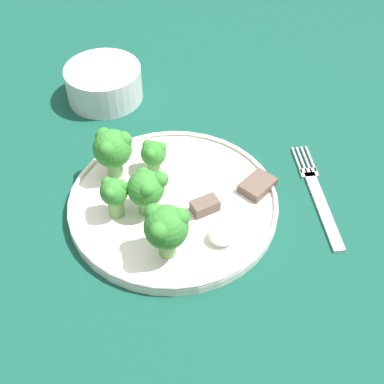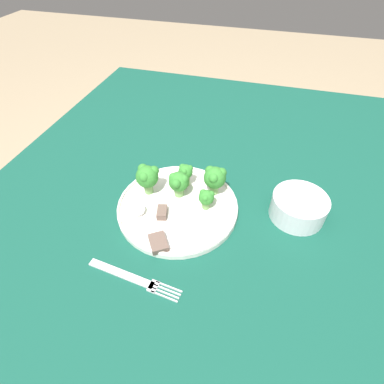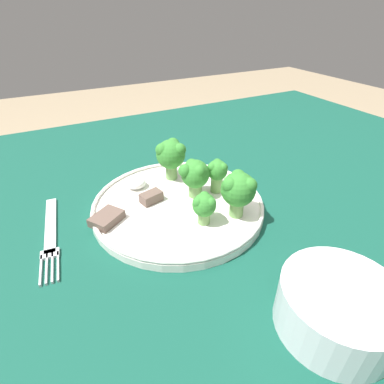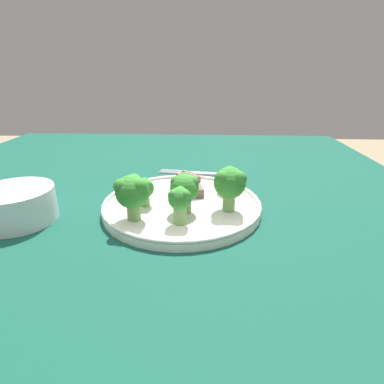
# 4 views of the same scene
# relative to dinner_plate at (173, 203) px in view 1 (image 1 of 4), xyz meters

# --- Properties ---
(table) EXTENTS (1.37, 1.14, 0.71)m
(table) POSITION_rel_dinner_plate_xyz_m (-0.03, 0.08, -0.09)
(table) COLOR #114738
(table) RESTS_ON ground_plane
(dinner_plate) EXTENTS (0.27, 0.27, 0.02)m
(dinner_plate) POSITION_rel_dinner_plate_xyz_m (0.00, 0.00, 0.00)
(dinner_plate) COLOR white
(dinner_plate) RESTS_ON table
(fork) EXTENTS (0.04, 0.19, 0.00)m
(fork) POSITION_rel_dinner_plate_xyz_m (0.19, -0.03, -0.01)
(fork) COLOR silver
(fork) RESTS_ON table
(cream_bowl) EXTENTS (0.12, 0.12, 0.05)m
(cream_bowl) POSITION_rel_dinner_plate_xyz_m (-0.05, 0.26, 0.02)
(cream_bowl) COLOR silver
(cream_bowl) RESTS_ON table
(broccoli_floret_near_rim_left) EXTENTS (0.05, 0.05, 0.07)m
(broccoli_floret_near_rim_left) POSITION_rel_dinner_plate_xyz_m (-0.02, -0.08, 0.05)
(broccoli_floret_near_rim_left) COLOR #709E56
(broccoli_floret_near_rim_left) RESTS_ON dinner_plate
(broccoli_floret_center_left) EXTENTS (0.05, 0.05, 0.07)m
(broccoli_floret_center_left) POSITION_rel_dinner_plate_xyz_m (-0.06, 0.07, 0.05)
(broccoli_floret_center_left) COLOR #709E56
(broccoli_floret_center_left) RESTS_ON dinner_plate
(broccoli_floret_back_left) EXTENTS (0.05, 0.05, 0.06)m
(broccoli_floret_back_left) POSITION_rel_dinner_plate_xyz_m (-0.03, -0.01, 0.04)
(broccoli_floret_back_left) COLOR #709E56
(broccoli_floret_back_left) RESTS_ON dinner_plate
(broccoli_floret_front_left) EXTENTS (0.04, 0.03, 0.05)m
(broccoli_floret_front_left) POSITION_rel_dinner_plate_xyz_m (-0.01, 0.06, 0.03)
(broccoli_floret_front_left) COLOR #709E56
(broccoli_floret_front_left) RESTS_ON dinner_plate
(broccoli_floret_center_back) EXTENTS (0.04, 0.03, 0.06)m
(broccoli_floret_center_back) POSITION_rel_dinner_plate_xyz_m (-0.07, -0.00, 0.04)
(broccoli_floret_center_back) COLOR #709E56
(broccoli_floret_center_back) RESTS_ON dinner_plate
(meat_slice_front_slice) EXTENTS (0.06, 0.05, 0.01)m
(meat_slice_front_slice) POSITION_rel_dinner_plate_xyz_m (0.11, -0.00, 0.01)
(meat_slice_front_slice) COLOR brown
(meat_slice_front_slice) RESTS_ON dinner_plate
(meat_slice_middle_slice) EXTENTS (0.04, 0.03, 0.02)m
(meat_slice_middle_slice) POSITION_rel_dinner_plate_xyz_m (0.04, -0.02, 0.01)
(meat_slice_middle_slice) COLOR brown
(meat_slice_middle_slice) RESTS_ON dinner_plate
(sauce_dollop) EXTENTS (0.03, 0.03, 0.02)m
(sauce_dollop) POSITION_rel_dinner_plate_xyz_m (0.04, -0.08, 0.01)
(sauce_dollop) COLOR white
(sauce_dollop) RESTS_ON dinner_plate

